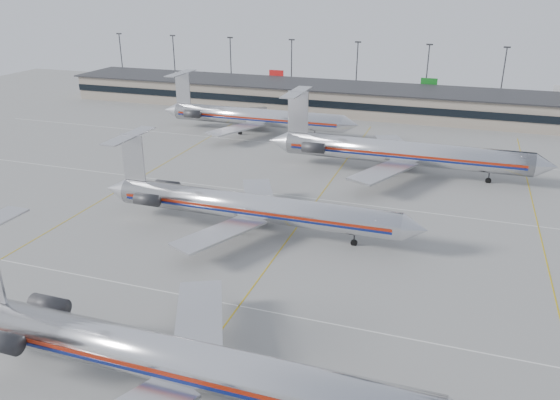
% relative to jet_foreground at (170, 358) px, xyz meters
% --- Properties ---
extents(ground, '(260.00, 260.00, 0.00)m').
position_rel_jet_foreground_xyz_m(ground, '(0.07, 3.14, -3.42)').
color(ground, gray).
rests_on(ground, ground).
extents(apron_markings, '(160.00, 0.15, 0.02)m').
position_rel_jet_foreground_xyz_m(apron_markings, '(0.07, 13.14, -3.41)').
color(apron_markings, silver).
rests_on(apron_markings, ground).
extents(terminal, '(162.00, 17.00, 6.25)m').
position_rel_jet_foreground_xyz_m(terminal, '(0.07, 101.11, -0.26)').
color(terminal, gray).
rests_on(terminal, ground).
extents(light_mast_row, '(163.60, 0.40, 15.28)m').
position_rel_jet_foreground_xyz_m(light_mast_row, '(0.07, 115.14, 5.17)').
color(light_mast_row, '#38383D').
rests_on(light_mast_row, ground).
extents(jet_foreground, '(44.98, 26.49, 11.77)m').
position_rel_jet_foreground_xyz_m(jet_foreground, '(0.00, 0.00, 0.00)').
color(jet_foreground, silver).
rests_on(jet_foreground, ground).
extents(jet_second_row, '(43.47, 25.59, 11.38)m').
position_rel_jet_foreground_xyz_m(jet_second_row, '(-5.72, 29.98, -0.12)').
color(jet_second_row, silver).
rests_on(jet_second_row, ground).
extents(jet_third_row, '(46.74, 28.75, 12.78)m').
position_rel_jet_foreground_xyz_m(jet_third_row, '(9.45, 58.61, 0.29)').
color(jet_third_row, silver).
rests_on(jet_third_row, ground).
extents(jet_back_row, '(43.43, 26.71, 11.88)m').
position_rel_jet_foreground_xyz_m(jet_back_row, '(-22.75, 75.23, 0.03)').
color(jet_back_row, silver).
rests_on(jet_back_row, ground).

